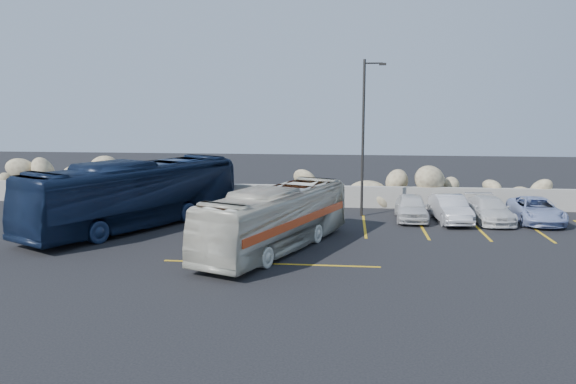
# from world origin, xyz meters

# --- Properties ---
(ground) EXTENTS (90.00, 90.00, 0.00)m
(ground) POSITION_xyz_m (0.00, 0.00, 0.00)
(ground) COLOR black
(ground) RESTS_ON ground
(seawall) EXTENTS (60.00, 0.40, 1.20)m
(seawall) POSITION_xyz_m (0.00, 12.00, 0.60)
(seawall) COLOR gray
(seawall) RESTS_ON ground
(riprap_pile) EXTENTS (54.00, 2.80, 2.60)m
(riprap_pile) POSITION_xyz_m (0.00, 13.20, 1.30)
(riprap_pile) COLOR #927F60
(riprap_pile) RESTS_ON ground
(parking_lines) EXTENTS (18.16, 9.36, 0.01)m
(parking_lines) POSITION_xyz_m (4.64, 5.57, 0.01)
(parking_lines) COLOR gold
(parking_lines) RESTS_ON ground
(lamppost) EXTENTS (1.14, 0.18, 8.00)m
(lamppost) POSITION_xyz_m (2.56, 9.50, 4.30)
(lamppost) COLOR #2A2825
(lamppost) RESTS_ON ground
(vintage_bus) EXTENTS (5.43, 9.29, 2.55)m
(vintage_bus) POSITION_xyz_m (-1.05, 2.24, 1.28)
(vintage_bus) COLOR beige
(vintage_bus) RESTS_ON ground
(tour_coach) EXTENTS (7.82, 11.28, 3.18)m
(tour_coach) POSITION_xyz_m (-8.17, 5.60, 1.59)
(tour_coach) COLOR #101D37
(tour_coach) RESTS_ON ground
(car_a) EXTENTS (1.66, 3.87, 1.30)m
(car_a) POSITION_xyz_m (4.96, 8.78, 0.65)
(car_a) COLOR silver
(car_a) RESTS_ON ground
(car_b) EXTENTS (1.72, 4.09, 1.31)m
(car_b) POSITION_xyz_m (6.83, 8.49, 0.66)
(car_b) COLOR silver
(car_b) RESTS_ON ground
(car_c) EXTENTS (1.95, 4.26, 1.21)m
(car_c) POSITION_xyz_m (8.77, 8.74, 0.60)
(car_c) COLOR silver
(car_c) RESTS_ON ground
(car_d) EXTENTS (2.14, 4.44, 1.22)m
(car_d) POSITION_xyz_m (11.02, 8.84, 0.61)
(car_d) COLOR #90A0CC
(car_d) RESTS_ON ground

